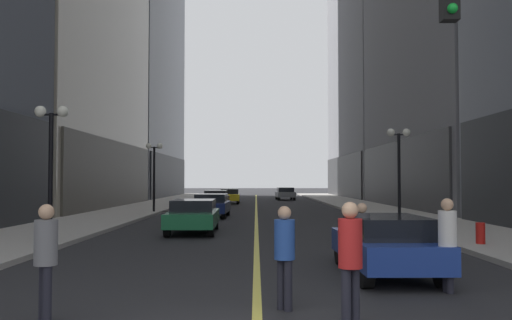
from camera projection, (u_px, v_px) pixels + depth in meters
name	position (u px, v px, depth m)	size (l,w,h in m)	color
ground_plane	(254.00, 208.00, 40.87)	(200.00, 200.00, 0.00)	#262628
sidewalk_left	(144.00, 207.00, 40.84)	(4.50, 78.00, 0.15)	#ADA8A0
sidewalk_right	(363.00, 207.00, 40.92)	(4.50, 78.00, 0.15)	#ADA8A0
lane_centre_stripe	(254.00, 208.00, 40.87)	(0.16, 70.00, 0.01)	#E5D64C
building_right_far	(389.00, 22.00, 66.73)	(12.57, 26.00, 43.18)	gray
car_blue	(383.00, 243.00, 12.06)	(1.79, 4.32, 1.32)	navy
car_green	(191.00, 215.00, 21.72)	(1.94, 4.58, 1.32)	#196038
car_navy	(209.00, 205.00, 30.75)	(2.01, 4.32, 1.32)	#141E4C
car_maroon	(213.00, 198.00, 41.26)	(1.85, 4.64, 1.32)	maroon
car_yellow	(227.00, 196.00, 48.65)	(1.81, 4.69, 1.32)	yellow
car_grey	(283.00, 193.00, 57.57)	(2.03, 4.24, 1.32)	slate
pedestrian_in_white_shirt	(445.00, 237.00, 10.23)	(0.36, 0.36, 1.77)	black
pedestrian_with_orange_bag	(359.00, 236.00, 11.36)	(0.48, 0.48, 1.63)	black
pedestrian_in_grey_suit	(43.00, 253.00, 8.03)	(0.48, 0.48, 1.75)	black
pedestrian_in_blue_hoodie	(282.00, 249.00, 8.86)	(0.48, 0.48, 1.69)	black
pedestrian_in_red_jacket	(348.00, 255.00, 7.64)	(0.47, 0.47, 1.81)	black
street_lamp_left_near	(48.00, 143.00, 16.86)	(1.06, 0.36, 4.43)	black
street_lamp_left_far	(151.00, 162.00, 33.97)	(1.06, 0.36, 4.43)	black
street_lamp_right_mid	(396.00, 155.00, 24.39)	(1.06, 0.36, 4.43)	black
fire_hydrant_right	(477.00, 235.00, 16.75)	(0.28, 0.28, 0.80)	red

